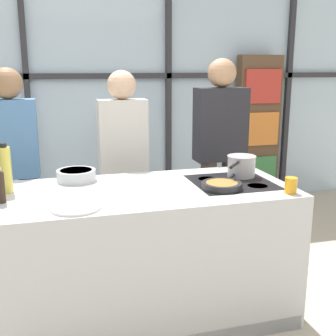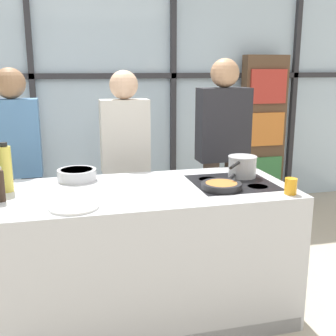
# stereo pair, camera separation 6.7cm
# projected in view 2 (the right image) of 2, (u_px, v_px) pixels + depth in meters

# --- Properties ---
(ground_plane) EXTENTS (18.00, 18.00, 0.00)m
(ground_plane) POSITION_uv_depth(u_px,v_px,m) (146.00, 314.00, 2.86)
(ground_plane) COLOR #BCB29E
(back_window_wall) EXTENTS (6.40, 0.10, 2.80)m
(back_window_wall) POSITION_uv_depth(u_px,v_px,m) (105.00, 88.00, 4.66)
(back_window_wall) COLOR silver
(back_window_wall) RESTS_ON ground_plane
(bookshelf) EXTENTS (0.53, 0.19, 1.77)m
(bookshelf) POSITION_uv_depth(u_px,v_px,m) (263.00, 131.00, 5.04)
(bookshelf) COLOR brown
(bookshelf) RESTS_ON ground_plane
(demo_island) EXTENTS (1.86, 0.86, 0.89)m
(demo_island) POSITION_uv_depth(u_px,v_px,m) (146.00, 254.00, 2.75)
(demo_island) COLOR silver
(demo_island) RESTS_ON ground_plane
(spectator_far_left) EXTENTS (0.38, 0.23, 1.63)m
(spectator_far_left) POSITION_uv_depth(u_px,v_px,m) (16.00, 159.00, 3.21)
(spectator_far_left) COLOR black
(spectator_far_left) RESTS_ON ground_plane
(spectator_center_left) EXTENTS (0.39, 0.23, 1.61)m
(spectator_center_left) POSITION_uv_depth(u_px,v_px,m) (125.00, 156.00, 3.41)
(spectator_center_left) COLOR #47382D
(spectator_center_left) RESTS_ON ground_plane
(spectator_center_right) EXTENTS (0.44, 0.24, 1.71)m
(spectator_center_right) POSITION_uv_depth(u_px,v_px,m) (223.00, 146.00, 3.60)
(spectator_center_right) COLOR #47382D
(spectator_center_right) RESTS_ON ground_plane
(frying_pan) EXTENTS (0.35, 0.39, 0.04)m
(frying_pan) POSITION_uv_depth(u_px,v_px,m) (222.00, 185.00, 2.65)
(frying_pan) COLOR #232326
(frying_pan) RESTS_ON demo_island
(saucepan) EXTENTS (0.28, 0.31, 0.15)m
(saucepan) POSITION_uv_depth(u_px,v_px,m) (242.00, 166.00, 2.92)
(saucepan) COLOR silver
(saucepan) RESTS_ON demo_island
(white_plate) EXTENTS (0.27, 0.27, 0.01)m
(white_plate) POSITION_uv_depth(u_px,v_px,m) (74.00, 207.00, 2.28)
(white_plate) COLOR white
(white_plate) RESTS_ON demo_island
(mixing_bowl) EXTENTS (0.26, 0.26, 0.07)m
(mixing_bowl) POSITION_uv_depth(u_px,v_px,m) (77.00, 174.00, 2.84)
(mixing_bowl) COLOR silver
(mixing_bowl) RESTS_ON demo_island
(oil_bottle) EXTENTS (0.08, 0.08, 0.31)m
(oil_bottle) POSITION_uv_depth(u_px,v_px,m) (6.00, 169.00, 2.56)
(oil_bottle) COLOR #E0CC4C
(oil_bottle) RESTS_ON demo_island
(pepper_grinder) EXTENTS (0.05, 0.05, 0.21)m
(pepper_grinder) POSITION_uv_depth(u_px,v_px,m) (0.00, 185.00, 2.38)
(pepper_grinder) COLOR #332319
(pepper_grinder) RESTS_ON demo_island
(juice_glass_near) EXTENTS (0.07, 0.07, 0.10)m
(juice_glass_near) POSITION_uv_depth(u_px,v_px,m) (291.00, 186.00, 2.53)
(juice_glass_near) COLOR orange
(juice_glass_near) RESTS_ON demo_island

